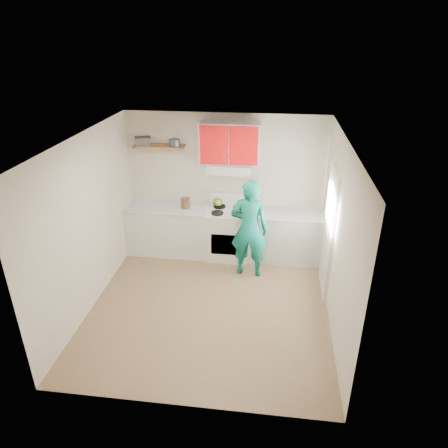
# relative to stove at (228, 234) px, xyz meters

# --- Properties ---
(floor) EXTENTS (3.80, 3.80, 0.00)m
(floor) POSITION_rel_stove_xyz_m (-0.10, -1.57, -0.46)
(floor) COLOR brown
(floor) RESTS_ON ground
(ceiling) EXTENTS (3.60, 3.80, 0.04)m
(ceiling) POSITION_rel_stove_xyz_m (-0.10, -1.57, 2.14)
(ceiling) COLOR white
(ceiling) RESTS_ON floor
(back_wall) EXTENTS (3.60, 0.04, 2.60)m
(back_wall) POSITION_rel_stove_xyz_m (-0.10, 0.32, 0.84)
(back_wall) COLOR beige
(back_wall) RESTS_ON floor
(front_wall) EXTENTS (3.60, 0.04, 2.60)m
(front_wall) POSITION_rel_stove_xyz_m (-0.10, -3.47, 0.84)
(front_wall) COLOR beige
(front_wall) RESTS_ON floor
(left_wall) EXTENTS (0.04, 3.80, 2.60)m
(left_wall) POSITION_rel_stove_xyz_m (-1.90, -1.57, 0.84)
(left_wall) COLOR beige
(left_wall) RESTS_ON floor
(right_wall) EXTENTS (0.04, 3.80, 2.60)m
(right_wall) POSITION_rel_stove_xyz_m (1.70, -1.57, 0.84)
(right_wall) COLOR beige
(right_wall) RESTS_ON floor
(door) EXTENTS (0.05, 0.85, 2.05)m
(door) POSITION_rel_stove_xyz_m (1.68, -0.88, 0.56)
(door) COLOR white
(door) RESTS_ON floor
(door_glass) EXTENTS (0.01, 0.55, 0.95)m
(door_glass) POSITION_rel_stove_xyz_m (1.65, -0.88, 0.99)
(door_glass) COLOR white
(door_glass) RESTS_ON door
(counter_left) EXTENTS (1.52, 0.60, 0.90)m
(counter_left) POSITION_rel_stove_xyz_m (-1.14, 0.02, -0.01)
(counter_left) COLOR silver
(counter_left) RESTS_ON floor
(counter_right) EXTENTS (1.32, 0.60, 0.90)m
(counter_right) POSITION_rel_stove_xyz_m (1.04, 0.02, -0.01)
(counter_right) COLOR silver
(counter_right) RESTS_ON floor
(stove) EXTENTS (0.76, 0.65, 0.92)m
(stove) POSITION_rel_stove_xyz_m (0.00, 0.00, 0.00)
(stove) COLOR white
(stove) RESTS_ON floor
(range_hood) EXTENTS (0.76, 0.44, 0.15)m
(range_hood) POSITION_rel_stove_xyz_m (0.00, 0.10, 1.24)
(range_hood) COLOR silver
(range_hood) RESTS_ON back_wall
(upper_cabinets) EXTENTS (1.02, 0.33, 0.70)m
(upper_cabinets) POSITION_rel_stove_xyz_m (0.00, 0.16, 1.66)
(upper_cabinets) COLOR red
(upper_cabinets) RESTS_ON back_wall
(shelf) EXTENTS (0.90, 0.30, 0.04)m
(shelf) POSITION_rel_stove_xyz_m (-1.25, 0.18, 1.56)
(shelf) COLOR brown
(shelf) RESTS_ON back_wall
(books) EXTENTS (0.31, 0.27, 0.14)m
(books) POSITION_rel_stove_xyz_m (-1.53, 0.14, 1.65)
(books) COLOR #433B3C
(books) RESTS_ON shelf
(tin) EXTENTS (0.19, 0.19, 0.12)m
(tin) POSITION_rel_stove_xyz_m (-0.97, 0.15, 1.64)
(tin) COLOR #333D4C
(tin) RESTS_ON shelf
(kettle) EXTENTS (0.22, 0.22, 0.16)m
(kettle) POSITION_rel_stove_xyz_m (-0.23, 0.20, 0.54)
(kettle) COLOR #558726
(kettle) RESTS_ON stove
(crock) EXTENTS (0.22, 0.22, 0.20)m
(crock) POSITION_rel_stove_xyz_m (-0.80, 0.04, 0.54)
(crock) COLOR #503823
(crock) RESTS_ON counter_left
(cutting_board) EXTENTS (0.30, 0.23, 0.02)m
(cutting_board) POSITION_rel_stove_xyz_m (0.94, 0.06, 0.45)
(cutting_board) COLOR olive
(cutting_board) RESTS_ON counter_right
(silicone_mat) EXTENTS (0.34, 0.30, 0.01)m
(silicone_mat) POSITION_rel_stove_xyz_m (1.34, 0.01, 0.44)
(silicone_mat) COLOR red
(silicone_mat) RESTS_ON counter_right
(person) EXTENTS (0.67, 0.47, 1.74)m
(person) POSITION_rel_stove_xyz_m (0.42, -0.57, 0.41)
(person) COLOR #0D7864
(person) RESTS_ON floor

